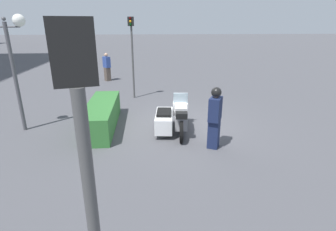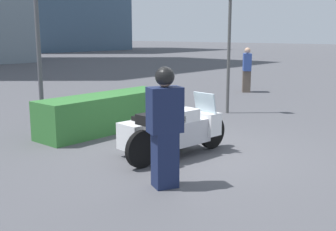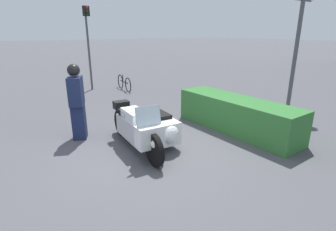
{
  "view_description": "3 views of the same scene",
  "coord_description": "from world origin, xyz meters",
  "views": [
    {
      "loc": [
        -8.68,
        1.05,
        3.49
      ],
      "look_at": [
        -1.16,
        0.44,
        0.82
      ],
      "focal_mm": 28.0,
      "sensor_mm": 36.0,
      "label": 1
    },
    {
      "loc": [
        -6.34,
        -4.86,
        2.3
      ],
      "look_at": [
        -0.1,
        0.52,
        0.68
      ],
      "focal_mm": 45.0,
      "sensor_mm": 36.0,
      "label": 2
    },
    {
      "loc": [
        4.38,
        -2.66,
        2.53
      ],
      "look_at": [
        -0.04,
        0.57,
        0.76
      ],
      "focal_mm": 28.0,
      "sensor_mm": 36.0,
      "label": 3
    }
  ],
  "objects": [
    {
      "name": "pedestrian_bystander",
      "position": [
        8.13,
        3.56,
        0.87
      ],
      "size": [
        0.57,
        0.53,
        1.74
      ],
      "rotation": [
        0.0,
        0.0,
        -0.94
      ],
      "color": "brown",
      "rests_on": "ground"
    },
    {
      "name": "traffic_light_near",
      "position": [
        3.89,
        1.71,
        2.44
      ],
      "size": [
        0.22,
        0.28,
        3.76
      ],
      "rotation": [
        0.0,
        0.0,
        2.95
      ],
      "color": "#4C4C4C",
      "rests_on": "ground"
    },
    {
      "name": "officer_rider",
      "position": [
        -1.77,
        -0.85,
        0.96
      ],
      "size": [
        0.58,
        0.49,
        1.82
      ],
      "rotation": [
        0.0,
        0.0,
        -2.04
      ],
      "color": "#192347",
      "rests_on": "ground"
    },
    {
      "name": "ground_plane",
      "position": [
        0.0,
        0.0,
        0.0
      ],
      "size": [
        160.0,
        160.0,
        0.0
      ],
      "primitive_type": "plane",
      "color": "#4C4C51"
    },
    {
      "name": "twin_lamp_post",
      "position": [
        0.08,
        5.31,
        2.98
      ],
      "size": [
        0.37,
        1.24,
        3.75
      ],
      "color": "#4C4C51",
      "rests_on": "ground"
    },
    {
      "name": "police_motorcycle",
      "position": [
        -0.36,
        0.24,
        0.47
      ],
      "size": [
        2.5,
        1.28,
        1.16
      ],
      "rotation": [
        0.0,
        0.0,
        -0.1
      ],
      "color": "black",
      "rests_on": "ground"
    },
    {
      "name": "hedge_bush_curbside",
      "position": [
        0.14,
        2.67,
        0.43
      ],
      "size": [
        3.47,
        0.93,
        0.87
      ],
      "primitive_type": "cube",
      "color": "#337033",
      "rests_on": "ground"
    },
    {
      "name": "traffic_light_far",
      "position": [
        -7.07,
        1.48,
        2.31
      ],
      "size": [
        0.22,
        0.29,
        3.53
      ],
      "rotation": [
        0.0,
        0.0,
        0.25
      ],
      "color": "#4C4C4C",
      "rests_on": "ground"
    }
  ]
}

